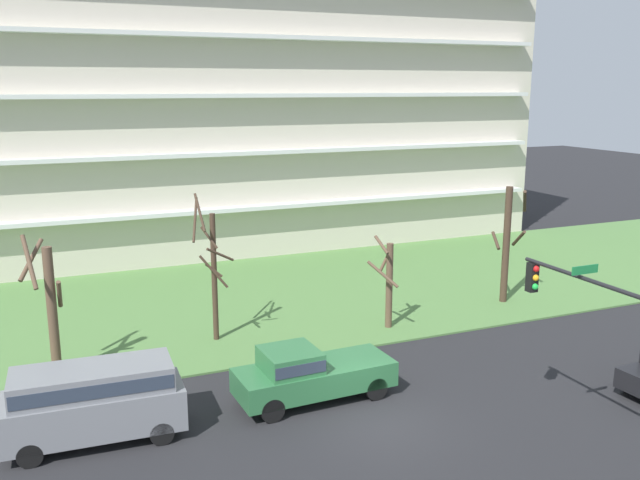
% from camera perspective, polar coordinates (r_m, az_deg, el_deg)
% --- Properties ---
extents(ground, '(160.00, 160.00, 0.00)m').
position_cam_1_polar(ground, '(22.54, 4.97, -15.05)').
color(ground, '#232326').
extents(grass_lawn_strip, '(80.00, 16.00, 0.08)m').
position_cam_1_polar(grass_lawn_strip, '(34.56, -6.04, -4.98)').
color(grass_lawn_strip, '#547F42').
rests_on(grass_lawn_strip, ground).
extents(apartment_building, '(46.90, 12.32, 19.86)m').
position_cam_1_polar(apartment_building, '(46.22, -11.47, 11.73)').
color(apartment_building, beige).
rests_on(apartment_building, ground).
extents(tree_far_left, '(1.44, 1.87, 5.35)m').
position_cam_1_polar(tree_far_left, '(26.65, -21.50, -5.09)').
color(tree_far_left, brown).
rests_on(tree_far_left, ground).
extents(tree_left, '(1.68, 1.69, 6.25)m').
position_cam_1_polar(tree_left, '(28.51, -8.90, -2.42)').
color(tree_left, '#423023').
rests_on(tree_left, ground).
extents(tree_center, '(1.38, 1.50, 4.19)m').
position_cam_1_polar(tree_center, '(30.06, 5.67, -3.52)').
color(tree_center, brown).
rests_on(tree_center, ground).
extents(tree_right, '(1.88, 1.85, 5.79)m').
position_cam_1_polar(tree_right, '(34.52, 15.27, -0.22)').
color(tree_right, '#423023').
rests_on(tree_right, ground).
extents(pickup_green_near_left, '(5.46, 2.18, 1.95)m').
position_cam_1_polar(pickup_green_near_left, '(23.59, -0.99, -10.96)').
color(pickup_green_near_left, '#2D6B3D').
rests_on(pickup_green_near_left, ground).
extents(van_gray_center_right, '(5.30, 2.27, 2.36)m').
position_cam_1_polar(van_gray_center_right, '(22.03, -18.23, -12.33)').
color(van_gray_center_right, slate).
rests_on(van_gray_center_right, ground).
extents(traffic_signal_mast, '(0.90, 5.39, 5.70)m').
position_cam_1_polar(traffic_signal_mast, '(19.97, 22.75, -7.45)').
color(traffic_signal_mast, black).
rests_on(traffic_signal_mast, ground).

